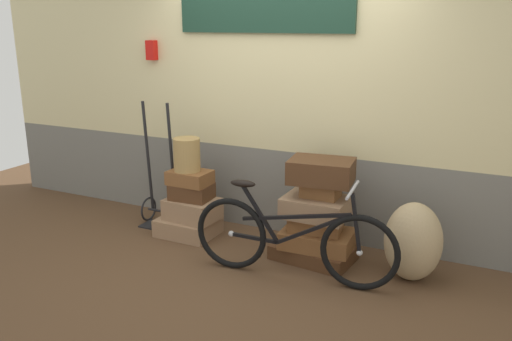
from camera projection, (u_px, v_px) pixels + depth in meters
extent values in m
cube|color=#513823|center=(247.00, 263.00, 4.78)|extent=(9.03, 5.20, 0.06)
cube|color=slate|center=(285.00, 189.00, 5.40)|extent=(7.03, 0.20, 0.84)
cube|color=beige|center=(287.00, 36.00, 4.99)|extent=(7.03, 0.20, 2.18)
cube|color=#193828|center=(263.00, 15.00, 4.91)|extent=(1.76, 0.04, 0.31)
cube|color=red|center=(152.00, 50.00, 5.52)|extent=(0.10, 0.08, 0.20)
cube|color=#937051|center=(188.00, 226.00, 5.32)|extent=(0.57, 0.46, 0.17)
cube|color=#937051|center=(192.00, 209.00, 5.25)|extent=(0.52, 0.41, 0.21)
cube|color=#4C2D19|center=(192.00, 191.00, 5.21)|extent=(0.40, 0.32, 0.15)
cube|color=brown|center=(190.00, 177.00, 5.17)|extent=(0.41, 0.30, 0.13)
cube|color=#4C2D19|center=(313.00, 252.00, 4.78)|extent=(0.75, 0.54, 0.13)
cube|color=brown|center=(318.00, 239.00, 4.71)|extent=(0.64, 0.46, 0.15)
cube|color=brown|center=(316.00, 223.00, 4.68)|extent=(0.49, 0.36, 0.13)
cube|color=#937051|center=(316.00, 207.00, 4.64)|extent=(0.56, 0.41, 0.18)
cube|color=brown|center=(321.00, 190.00, 4.61)|extent=(0.32, 0.22, 0.13)
cube|color=#4C2D19|center=(321.00, 171.00, 4.57)|extent=(0.58, 0.45, 0.20)
cylinder|color=#A8844C|center=(187.00, 155.00, 5.12)|extent=(0.26, 0.26, 0.32)
torus|color=black|center=(149.00, 209.00, 5.68)|extent=(0.02, 0.26, 0.26)
torus|color=black|center=(177.00, 214.00, 5.53)|extent=(0.02, 0.26, 0.26)
cylinder|color=black|center=(162.00, 211.00, 5.61)|extent=(0.36, 0.02, 0.02)
cylinder|color=black|center=(148.00, 157.00, 5.51)|extent=(0.03, 0.10, 1.17)
cylinder|color=black|center=(172.00, 160.00, 5.39)|extent=(0.03, 0.10, 1.17)
cube|color=black|center=(157.00, 226.00, 5.55)|extent=(0.32, 0.22, 0.02)
ellipsoid|color=tan|center=(413.00, 242.00, 4.33)|extent=(0.47, 0.40, 0.67)
torus|color=black|center=(231.00, 234.00, 4.53)|extent=(0.64, 0.11, 0.64)
sphere|color=#B2B2B7|center=(231.00, 234.00, 4.53)|extent=(0.05, 0.05, 0.05)
torus|color=black|center=(360.00, 253.00, 4.16)|extent=(0.64, 0.11, 0.64)
sphere|color=#B2B2B7|center=(360.00, 253.00, 4.16)|extent=(0.05, 0.05, 0.05)
cube|color=black|center=(313.00, 229.00, 4.25)|extent=(0.61, 0.08, 0.35)
cube|color=black|center=(260.00, 214.00, 4.39)|extent=(0.33, 0.06, 0.47)
cube|color=black|center=(254.00, 238.00, 4.47)|extent=(0.42, 0.06, 0.04)
cube|color=black|center=(295.00, 217.00, 4.28)|extent=(0.91, 0.11, 0.18)
cube|color=black|center=(356.00, 223.00, 4.11)|extent=(0.11, 0.04, 0.48)
ellipsoid|color=black|center=(243.00, 183.00, 4.37)|extent=(0.23, 0.11, 0.06)
cylinder|color=#A5A5AD|center=(353.00, 190.00, 4.05)|extent=(0.06, 0.46, 0.02)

